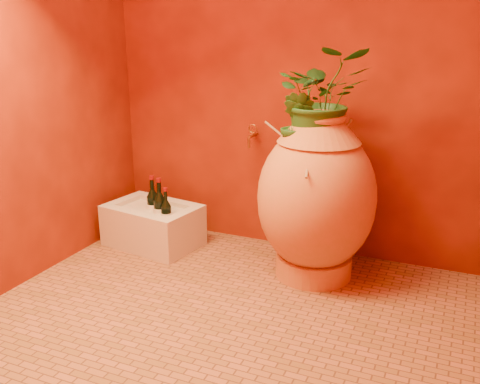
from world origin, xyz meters
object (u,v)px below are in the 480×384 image
at_px(wine_bottle_a, 153,206).
at_px(wine_bottle_c, 160,210).
at_px(amphora, 316,198).
at_px(wine_bottle_b, 166,215).
at_px(stone_basin, 153,226).
at_px(wall_tap, 252,135).

bearing_deg(wine_bottle_a, wine_bottle_c, -33.69).
distance_m(amphora, wine_bottle_b, 1.03).
relative_size(stone_basin, wine_bottle_a, 2.00).
distance_m(stone_basin, wine_bottle_a, 0.14).
bearing_deg(wine_bottle_c, stone_basin, 153.61).
height_order(wine_bottle_a, wine_bottle_c, wine_bottle_c).
xyz_separation_m(wine_bottle_b, wall_tap, (0.46, 0.37, 0.51)).
distance_m(amphora, stone_basin, 1.21).
xyz_separation_m(stone_basin, wine_bottle_b, (0.15, -0.06, 0.12)).
relative_size(stone_basin, wine_bottle_b, 2.31).
relative_size(amphora, stone_basin, 1.49).
xyz_separation_m(amphora, wall_tap, (-0.54, 0.31, 0.27)).
distance_m(amphora, wine_bottle_a, 1.18).
bearing_deg(wine_bottle_c, wine_bottle_a, 146.31).
relative_size(amphora, wine_bottle_b, 3.44).
distance_m(wine_bottle_c, wall_tap, 0.79).
relative_size(wine_bottle_a, wine_bottle_b, 1.15).
xyz_separation_m(amphora, wine_bottle_b, (-1.00, -0.05, -0.24)).
height_order(stone_basin, wine_bottle_a, wine_bottle_a).
relative_size(stone_basin, wine_bottle_c, 1.94).
relative_size(amphora, wall_tap, 6.68).
bearing_deg(wine_bottle_c, wall_tap, 33.72).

